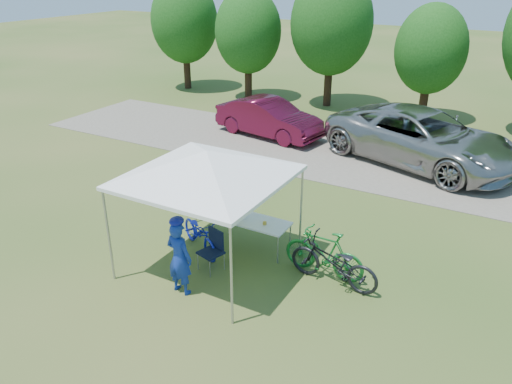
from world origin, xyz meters
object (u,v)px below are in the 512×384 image
Objects in this scene: folding_chair at (213,246)px; bike_dark at (333,263)px; minivan at (422,137)px; cyclist at (179,258)px; bike_green at (324,253)px; bike_blue at (200,234)px; sedan at (269,118)px; cooler at (237,209)px; folding_table at (252,221)px.

bike_dark is (2.53, 0.71, -0.02)m from folding_chair.
cyclist is at bearing -175.58° from minivan.
bike_green is at bearing -162.83° from minivan.
sedan reaches higher than bike_blue.
cooler reaches higher than bike_blue.
bike_blue is (-0.59, -0.70, -0.48)m from cooler.
cooler is at bearing -95.93° from bike_dark.
bike_green is at bearing -135.49° from cyclist.
folding_table is 1.97× the size of folding_chair.
cooler is at bearing 110.22° from folding_chair.
folding_chair is 2.63m from bike_dark.
cooler is 0.29× the size of bike_blue.
folding_table is at bearing -95.54° from bike_green.
cooler is at bearing -180.00° from folding_table.
bike_blue is (-0.60, 1.54, -0.36)m from cyclist.
minivan is 1.50× the size of sedan.
cooler reaches higher than folding_chair.
folding_chair is at bearing -104.72° from folding_table.
bike_green is 9.70m from sedan.
folding_table is at bearing -96.54° from cyclist.
bike_blue is 0.26× the size of minivan.
folding_table is at bearing 90.76° from folding_chair.
folding_table is 1.25m from bike_blue.
minivan is 5.84m from sedan.
cyclist is 0.88× the size of bike_green.
minivan is at bearing 179.24° from bike_green.
bike_dark is 0.45× the size of sedan.
folding_table is 1.07× the size of bike_blue.
minivan is at bearing -175.66° from bike_dark.
cooler is at bearing -179.73° from minivan.
bike_dark is at bearing -160.58° from minivan.
cooler is 8.37m from sedan.
bike_dark is (3.23, 0.24, 0.08)m from bike_blue.
sedan is (-3.65, 7.71, 0.04)m from folding_table.
cooler is 0.11× the size of sedan.
cyclist reaches higher than bike_blue.
bike_blue is 0.39× the size of sedan.
cyclist is at bearing -79.11° from folding_chair.
cooler is 2.25m from cyclist.
cyclist is 0.25× the size of minivan.
bike_blue is 3.24m from bike_dark.
minivan is at bearing 9.37° from bike_blue.
bike_dark is at bearing 53.69° from bike_green.
folding_chair is at bearing -65.90° from bike_green.
cooler is at bearing -9.91° from bike_blue.
folding_table is 1.94m from bike_green.
sedan is at bearing -68.47° from cyclist.
sedan reaches higher than cooler.
cyclist is at bearing -128.25° from bike_blue.
cyclist is 3.18m from bike_dark.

